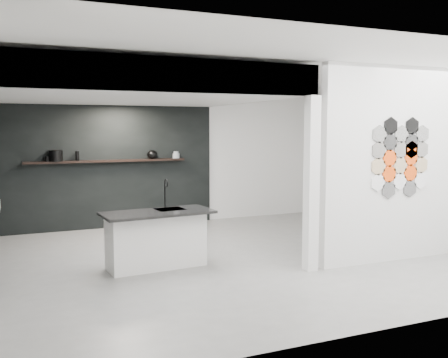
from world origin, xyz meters
TOP-DOWN VIEW (x-y plane):
  - floor at (0.00, 0.00)m, footprint 7.00×6.00m
  - partition_panel at (2.23, -1.00)m, footprint 2.45×0.15m
  - bay_clad_back at (-1.30, 2.97)m, footprint 4.40×0.04m
  - bulkhead at (-1.30, 1.00)m, footprint 4.40×4.00m
  - corner_column at (0.82, -1.00)m, footprint 0.16×0.16m
  - fascia_beam at (-1.30, -0.92)m, footprint 4.40×0.16m
  - display_shelf at (-1.20, 2.87)m, footprint 3.00×0.15m
  - kitchen_island at (-1.07, -0.06)m, footprint 1.55×0.78m
  - stockpot at (-2.13, 2.87)m, footprint 0.25×0.25m
  - kettle at (-0.34, 2.87)m, footprint 0.25×0.25m
  - glass_bowl at (0.15, 2.87)m, footprint 0.16×0.16m
  - glass_vase at (0.15, 2.87)m, footprint 0.11×0.11m
  - bottle_dark at (-1.75, 2.87)m, footprint 0.09×0.09m
  - utensil_cup at (-2.28, 2.87)m, footprint 0.10×0.10m
  - hex_tile_cluster at (2.26, -1.09)m, footprint 1.04×0.02m

SIDE VIEW (x-z plane):
  - floor at x=0.00m, z-range -0.01..0.00m
  - kitchen_island at x=-1.07m, z-range -0.20..1.01m
  - bay_clad_back at x=-1.30m, z-range 0.00..2.35m
  - corner_column at x=0.82m, z-range 0.00..2.35m
  - display_shelf at x=-1.20m, z-range 1.28..1.32m
  - utensil_cup at x=-2.28m, z-range 1.32..1.42m
  - glass_bowl at x=0.15m, z-range 1.32..1.42m
  - glass_vase at x=0.15m, z-range 1.32..1.46m
  - partition_panel at x=2.23m, z-range 0.00..2.80m
  - kettle at x=-0.34m, z-range 1.32..1.49m
  - bottle_dark at x=-1.75m, z-range 1.32..1.50m
  - stockpot at x=-2.13m, z-range 1.32..1.52m
  - hex_tile_cluster at x=2.26m, z-range 0.92..2.09m
  - bulkhead at x=-1.30m, z-range 2.35..2.75m
  - fascia_beam at x=-1.30m, z-range 2.35..2.75m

